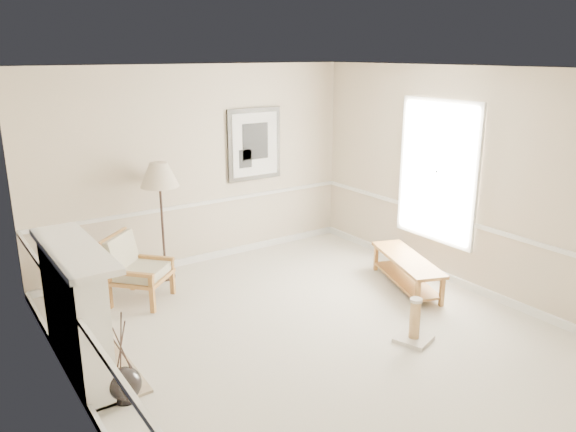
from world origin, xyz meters
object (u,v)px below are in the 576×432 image
at_px(floor_vase, 125,385).
at_px(bench, 407,267).
at_px(armchair, 133,266).
at_px(floor_lamp, 159,178).
at_px(scratching_post, 414,328).

relative_size(floor_vase, bench, 0.59).
bearing_deg(armchair, floor_vase, -154.48).
bearing_deg(floor_lamp, bench, -39.38).
bearing_deg(floor_vase, bench, 5.85).
bearing_deg(floor_lamp, scratching_post, -64.15).
xyz_separation_m(armchair, floor_lamp, (0.60, 0.47, 0.97)).
height_order(floor_vase, scratching_post, floor_vase).
height_order(armchair, bench, armchair).
height_order(bench, scratching_post, scratching_post).
bearing_deg(scratching_post, floor_lamp, 115.85).
relative_size(armchair, floor_lamp, 0.58).
relative_size(armchair, scratching_post, 1.89).
relative_size(floor_vase, scratching_post, 1.76).
xyz_separation_m(floor_vase, bench, (4.00, 0.41, 0.11)).
distance_m(floor_vase, bench, 4.02).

